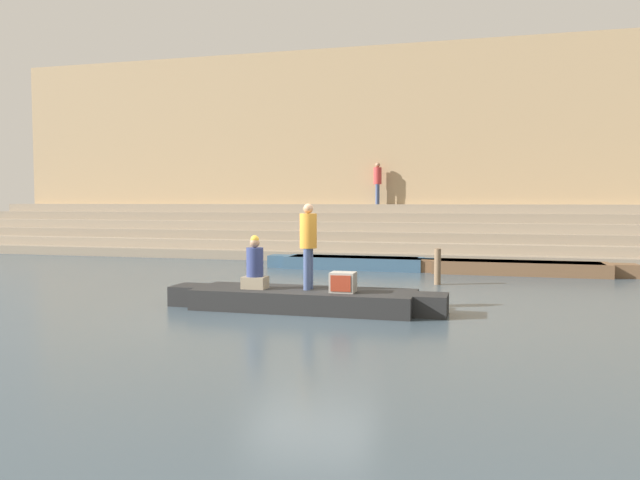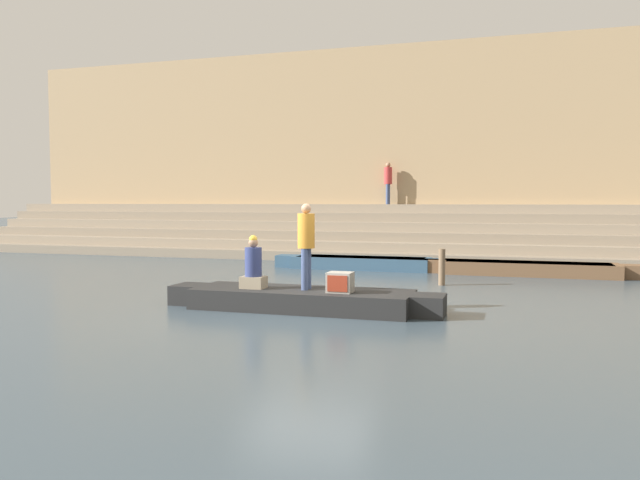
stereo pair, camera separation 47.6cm
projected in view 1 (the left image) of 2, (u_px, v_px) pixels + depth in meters
name	position (u px, v px, depth m)	size (l,w,h in m)	color
ground_plane	(310.00, 311.00, 12.06)	(120.00, 120.00, 0.00)	#3D4C56
ghat_steps	(397.00, 239.00, 23.36)	(36.00, 3.56, 2.01)	gray
back_wall	(404.00, 152.00, 24.96)	(34.20, 1.28, 8.25)	tan
rowboat_main	(304.00, 299.00, 12.21)	(5.54, 1.48, 0.40)	black
person_standing	(308.00, 240.00, 12.15)	(0.33, 0.33, 1.68)	#3D4C75
person_rowing	(255.00, 267.00, 12.31)	(0.47, 0.37, 1.06)	gray
tv_set	(343.00, 282.00, 11.81)	(0.47, 0.41, 0.38)	#9E998E
moored_boat_shore	(519.00, 267.00, 18.11)	(6.31, 1.13, 0.38)	brown
moored_boat_distant	(353.00, 262.00, 19.60)	(5.53, 1.13, 0.38)	#33516B
mooring_post	(438.00, 267.00, 15.87)	(0.17, 0.17, 0.92)	brown
person_on_steps	(378.00, 180.00, 24.41)	(0.31, 0.31, 1.63)	#3D4C75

